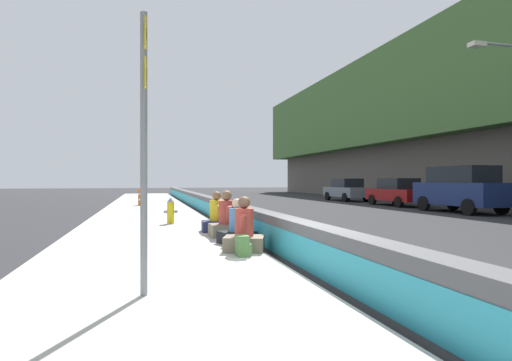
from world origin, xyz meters
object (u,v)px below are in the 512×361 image
at_px(seated_person_foreground, 244,234).
at_px(parked_car_third, 461,189).
at_px(construction_barrel, 143,197).
at_px(fire_hydrant, 171,210).
at_px(seated_person_far, 217,219).
at_px(backpack, 243,246).
at_px(seated_person_middle, 237,229).
at_px(parked_car_midline, 347,190).
at_px(parked_car_fourth, 397,192).
at_px(seated_person_rear, 227,222).
at_px(route_sign_post, 144,133).

xyz_separation_m(seated_person_foreground, parked_car_third, (8.92, -13.02, 0.69)).
bearing_deg(construction_barrel, fire_hydrant, -174.91).
bearing_deg(seated_person_far, seated_person_foreground, -179.85).
xyz_separation_m(fire_hydrant, backpack, (-6.54, -0.99, -0.25)).
relative_size(fire_hydrant, seated_person_foreground, 0.78).
distance_m(seated_person_middle, construction_barrel, 16.00).
bearing_deg(construction_barrel, parked_car_midline, -75.06).
xyz_separation_m(seated_person_far, backpack, (-3.99, 0.15, -0.16)).
bearing_deg(fire_hydrant, construction_barrel, 5.09).
xyz_separation_m(backpack, parked_car_fourth, (15.06, -13.32, 0.53)).
bearing_deg(seated_person_far, seated_person_rear, -175.78).
bearing_deg(parked_car_third, fire_hydrant, 101.82).
height_order(seated_person_middle, parked_car_midline, parked_car_midline).
bearing_deg(construction_barrel, seated_person_rear, -171.43).
bearing_deg(seated_person_far, parked_car_fourth, -49.96).
bearing_deg(backpack, seated_person_foreground, -15.48).
distance_m(route_sign_post, seated_person_foreground, 3.95).
xyz_separation_m(route_sign_post, parked_car_midline, (23.84, -14.95, -1.35)).
bearing_deg(route_sign_post, parked_car_midline, -32.10).
bearing_deg(seated_person_far, route_sign_post, 162.64).
distance_m(backpack, parked_car_third, 16.27).
height_order(seated_person_middle, construction_barrel, seated_person_middle).
bearing_deg(parked_car_fourth, construction_barrel, 81.06).
relative_size(seated_person_rear, parked_car_third, 0.25).
height_order(seated_person_foreground, parked_car_midline, parked_car_midline).
bearing_deg(seated_person_foreground, seated_person_middle, -3.89).
height_order(seated_person_middle, parked_car_fourth, parked_car_fourth).
xyz_separation_m(backpack, parked_car_third, (9.50, -13.18, 0.85)).
relative_size(fire_hydrant, backpack, 2.20).
distance_m(backpack, parked_car_fourth, 20.11).
distance_m(seated_person_foreground, backpack, 0.63).
xyz_separation_m(fire_hydrant, construction_barrel, (10.92, 0.97, 0.03)).
height_order(route_sign_post, parked_car_midline, route_sign_post).
distance_m(route_sign_post, seated_person_middle, 4.80).
distance_m(parked_car_third, parked_car_fourth, 5.57).
xyz_separation_m(seated_person_foreground, parked_car_midline, (20.90, -12.96, 0.37)).
height_order(seated_person_middle, seated_person_rear, seated_person_rear).
relative_size(fire_hydrant, parked_car_midline, 0.19).
relative_size(seated_person_foreground, backpack, 2.82).
distance_m(route_sign_post, parked_car_third, 19.16).
distance_m(seated_person_middle, parked_car_fourth, 18.76).
bearing_deg(seated_person_rear, seated_person_middle, 179.89).
height_order(route_sign_post, backpack, route_sign_post).
bearing_deg(parked_car_midline, seated_person_foreground, 148.20).
bearing_deg(seated_person_middle, parked_car_midline, -32.97).
relative_size(fire_hydrant, seated_person_far, 0.77).
bearing_deg(seated_person_middle, backpack, 171.83).
bearing_deg(parked_car_third, seated_person_far, 112.91).
distance_m(fire_hydrant, backpack, 6.61).
bearing_deg(parked_car_fourth, backpack, 138.51).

